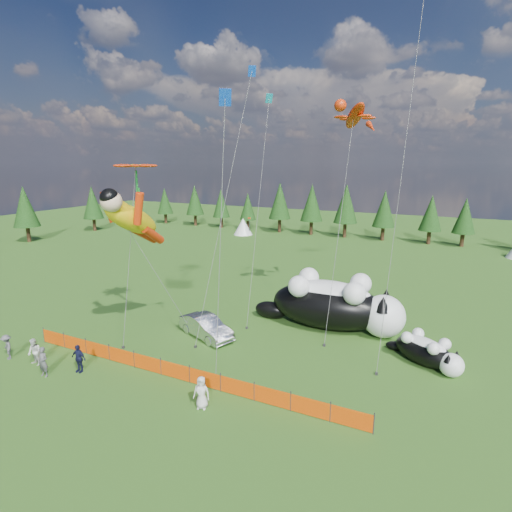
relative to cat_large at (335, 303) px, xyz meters
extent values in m
plane|color=#15380A|center=(-6.26, -7.92, -1.95)|extent=(160.00, 160.00, 0.00)
cylinder|color=#262626|center=(-17.26, -10.92, -1.40)|extent=(0.06, 0.06, 1.10)
cylinder|color=#262626|center=(-15.26, -10.92, -1.40)|extent=(0.06, 0.06, 1.10)
cylinder|color=#262626|center=(-13.26, -10.92, -1.40)|extent=(0.06, 0.06, 1.10)
cylinder|color=#262626|center=(-11.26, -10.92, -1.40)|extent=(0.06, 0.06, 1.10)
cylinder|color=#262626|center=(-9.26, -10.92, -1.40)|extent=(0.06, 0.06, 1.10)
cylinder|color=#262626|center=(-7.26, -10.92, -1.40)|extent=(0.06, 0.06, 1.10)
cylinder|color=#262626|center=(-5.26, -10.92, -1.40)|extent=(0.06, 0.06, 1.10)
cylinder|color=#262626|center=(-3.26, -10.92, -1.40)|extent=(0.06, 0.06, 1.10)
cylinder|color=#262626|center=(-1.26, -10.92, -1.40)|extent=(0.06, 0.06, 1.10)
cylinder|color=#262626|center=(0.74, -10.92, -1.40)|extent=(0.06, 0.06, 1.10)
cylinder|color=#262626|center=(2.74, -10.92, -1.40)|extent=(0.06, 0.06, 1.10)
cylinder|color=#262626|center=(4.74, -10.92, -1.40)|extent=(0.06, 0.06, 1.10)
cube|color=#DA4404|center=(-16.26, -10.92, -1.45)|extent=(2.00, 0.04, 0.90)
cube|color=#DA4404|center=(-14.26, -10.92, -1.45)|extent=(2.00, 0.04, 0.90)
cube|color=#DA4404|center=(-12.26, -10.92, -1.45)|extent=(2.00, 0.04, 0.90)
cube|color=#DA4404|center=(-10.26, -10.92, -1.45)|extent=(2.00, 0.04, 0.90)
cube|color=#DA4404|center=(-8.26, -10.92, -1.45)|extent=(2.00, 0.04, 0.90)
cube|color=#DA4404|center=(-6.26, -10.92, -1.45)|extent=(2.00, 0.04, 0.90)
cube|color=#DA4404|center=(-4.26, -10.92, -1.45)|extent=(2.00, 0.04, 0.90)
cube|color=#DA4404|center=(-2.26, -10.92, -1.45)|extent=(2.00, 0.04, 0.90)
cube|color=#DA4404|center=(-0.26, -10.92, -1.45)|extent=(2.00, 0.04, 0.90)
cube|color=#DA4404|center=(1.74, -10.92, -1.45)|extent=(2.00, 0.04, 0.90)
cube|color=#DA4404|center=(3.74, -10.92, -1.45)|extent=(2.00, 0.04, 0.90)
ellipsoid|color=black|center=(-0.49, -0.01, -0.25)|extent=(8.60, 4.19, 3.40)
ellipsoid|color=white|center=(-0.49, -0.01, 0.60)|extent=(6.49, 3.00, 2.08)
sphere|color=white|center=(3.47, 0.09, -0.44)|extent=(3.02, 3.02, 3.02)
sphere|color=#E75A83|center=(4.75, 0.13, -0.44)|extent=(0.42, 0.42, 0.42)
ellipsoid|color=black|center=(-5.02, -0.14, -1.28)|extent=(2.68, 1.39, 1.32)
cone|color=black|center=(3.49, -0.81, 0.77)|extent=(1.06, 1.06, 1.06)
cone|color=black|center=(3.45, 1.00, 0.77)|extent=(1.06, 1.06, 1.06)
sphere|color=white|center=(1.55, 1.27, 1.36)|extent=(1.59, 1.59, 1.59)
sphere|color=white|center=(1.62, -1.18, 1.36)|extent=(1.59, 1.59, 1.59)
sphere|color=white|center=(-2.41, 1.16, 1.36)|extent=(1.59, 1.59, 1.59)
sphere|color=white|center=(-2.34, -1.29, 1.36)|extent=(1.59, 1.59, 1.59)
ellipsoid|color=black|center=(6.34, -2.85, -1.17)|extent=(4.25, 3.56, 1.55)
ellipsoid|color=white|center=(6.34, -2.85, -0.78)|extent=(3.17, 2.63, 0.95)
sphere|color=white|center=(7.88, -3.80, -1.26)|extent=(1.38, 1.38, 1.38)
sphere|color=#E75A83|center=(8.38, -4.10, -1.26)|extent=(0.19, 0.19, 0.19)
ellipsoid|color=black|center=(4.57, -1.78, -1.64)|extent=(1.34, 1.14, 0.60)
cone|color=black|center=(7.66, -4.15, -0.71)|extent=(0.48, 0.48, 0.48)
cone|color=black|center=(8.09, -3.44, -0.71)|extent=(0.48, 0.48, 0.48)
sphere|color=white|center=(7.44, -2.87, -0.44)|extent=(0.72, 0.72, 0.72)
sphere|color=white|center=(6.85, -3.82, -0.44)|extent=(0.72, 0.72, 0.72)
sphere|color=white|center=(5.89, -1.93, -0.44)|extent=(0.72, 0.72, 0.72)
sphere|color=white|center=(5.31, -2.88, -0.44)|extent=(0.72, 0.72, 0.72)
imported|color=silver|center=(-7.70, -5.40, -1.18)|extent=(4.89, 3.25, 1.52)
imported|color=#504F53|center=(-13.25, -13.94, -1.06)|extent=(0.66, 0.45, 1.78)
imported|color=silver|center=(-14.88, -13.30, -1.10)|extent=(0.87, 0.57, 1.69)
imported|color=#141637|center=(-11.83, -12.70, -1.09)|extent=(1.02, 0.56, 1.70)
imported|color=#504F53|center=(-17.14, -13.53, -1.14)|extent=(1.17, 0.91, 1.61)
imported|color=silver|center=(-3.37, -12.59, -1.10)|extent=(0.94, 0.74, 1.70)
cylinder|color=#595959|center=(-10.13, -6.71, 2.38)|extent=(0.03, 0.03, 9.10)
cube|color=#262626|center=(-8.92, -5.38, -1.87)|extent=(0.15, 0.15, 0.16)
cylinder|color=#595959|center=(0.08, 0.25, 5.81)|extent=(0.03, 0.03, 16.73)
cube|color=#262626|center=(0.23, -3.24, -1.87)|extent=(0.15, 0.15, 0.16)
cylinder|color=#595959|center=(-11.96, -7.85, 4.03)|extent=(0.03, 0.03, 12.02)
cube|color=#262626|center=(-11.70, -9.30, -1.87)|extent=(0.15, 0.15, 0.16)
cube|color=#17812B|center=(-12.22, -6.40, 7.31)|extent=(0.20, 0.20, 4.50)
cylinder|color=#595959|center=(-6.87, -3.98, 7.21)|extent=(0.03, 0.03, 19.12)
cube|color=#262626|center=(-7.44, -7.15, -1.87)|extent=(0.15, 0.15, 0.16)
cylinder|color=#595959|center=(4.21, -2.43, 10.14)|extent=(0.03, 0.03, 24.65)
cube|color=#262626|center=(4.01, -5.51, -1.87)|extent=(0.15, 0.15, 0.16)
cylinder|color=#595959|center=(-3.70, -9.94, 5.72)|extent=(0.03, 0.03, 15.14)
cube|color=#262626|center=(-3.63, -10.86, -1.87)|extent=(0.15, 0.15, 0.16)
cylinder|color=#595959|center=(-6.83, 1.40, 6.81)|extent=(0.03, 0.03, 19.37)
cube|color=#262626|center=(-5.76, -2.92, -1.87)|extent=(0.15, 0.15, 0.16)
camera|label=1|loc=(6.78, -27.43, 10.08)|focal=28.00mm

